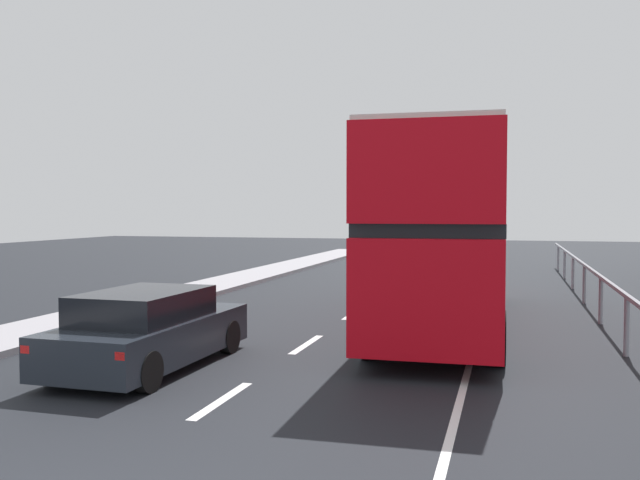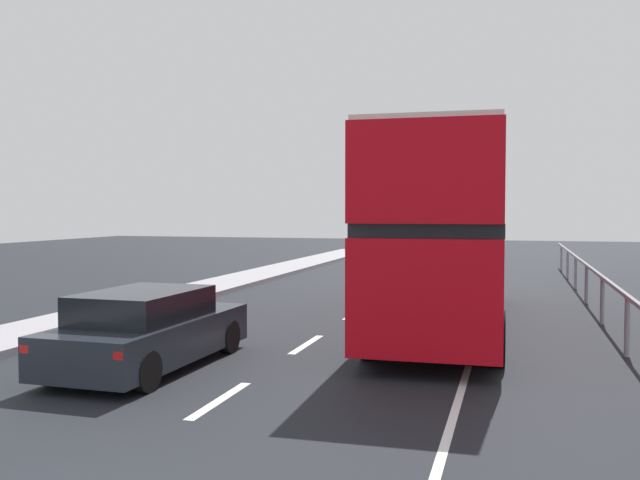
% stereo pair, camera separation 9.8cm
% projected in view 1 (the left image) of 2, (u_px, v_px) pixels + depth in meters
% --- Properties ---
extents(lane_paint_markings, '(3.49, 46.00, 0.01)m').
position_uv_depth(lane_paint_markings, '(407.00, 347.00, 13.82)').
color(lane_paint_markings, silver).
rests_on(lane_paint_markings, ground).
extents(bridge_side_railing, '(0.10, 42.00, 1.18)m').
position_uv_depth(bridge_side_railing, '(627.00, 306.00, 12.86)').
color(bridge_side_railing, gray).
rests_on(bridge_side_railing, ground).
extents(double_decker_bus_red, '(2.78, 11.53, 4.33)m').
position_uv_depth(double_decker_bus_red, '(448.00, 229.00, 16.31)').
color(double_decker_bus_red, red).
rests_on(double_decker_bus_red, ground).
extents(hatchback_car_near, '(1.93, 4.42, 1.38)m').
position_uv_depth(hatchback_car_near, '(149.00, 330.00, 11.91)').
color(hatchback_car_near, '#20252D').
rests_on(hatchback_car_near, ground).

